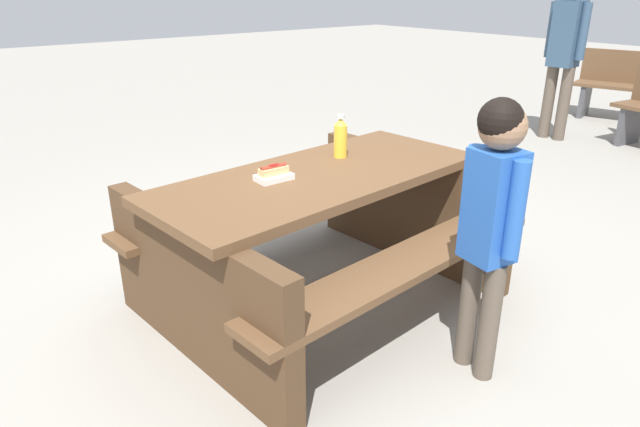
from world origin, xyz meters
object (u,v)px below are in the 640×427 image
object	(u,v)px
soda_bottle	(340,138)
bystander_adult	(567,35)
picnic_table	(320,227)
hotdog_tray	(274,174)
child_in_coat	(492,207)

from	to	relation	value
soda_bottle	bystander_adult	world-z (taller)	bystander_adult
soda_bottle	bystander_adult	size ratio (longest dim) A/B	0.14
picnic_table	hotdog_tray	bearing A→B (deg)	-13.75
child_in_coat	bystander_adult	bearing A→B (deg)	-153.82
hotdog_tray	bystander_adult	size ratio (longest dim) A/B	0.10
picnic_table	child_in_coat	world-z (taller)	child_in_coat
child_in_coat	bystander_adult	distance (m)	4.56
picnic_table	child_in_coat	bearing A→B (deg)	100.51
soda_bottle	hotdog_tray	xyz separation A→B (m)	(0.52, 0.10, -0.08)
child_in_coat	hotdog_tray	bearing A→B (deg)	-66.96
soda_bottle	child_in_coat	bearing A→B (deg)	84.65
hotdog_tray	child_in_coat	bearing A→B (deg)	113.04
soda_bottle	bystander_adult	bearing A→B (deg)	-166.83
picnic_table	hotdog_tray	xyz separation A→B (m)	(0.25, -0.06, 0.34)
bystander_adult	soda_bottle	bearing A→B (deg)	13.17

